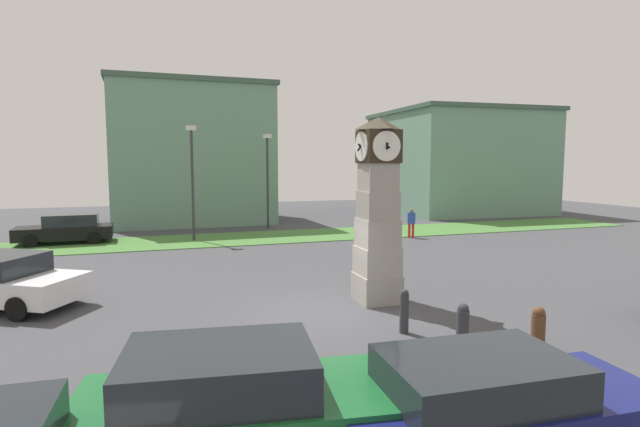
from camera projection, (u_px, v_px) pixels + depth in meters
ground_plane at (318, 312)px, 13.50m from camera, size 73.94×73.94×0.00m
clock_tower at (378, 215)px, 14.32m from camera, size 1.32×1.41×5.31m
bollard_near_tower at (538, 327)px, 10.91m from camera, size 0.30×0.30×0.92m
bollard_mid_row at (463, 323)px, 11.16m from camera, size 0.28×0.28×0.92m
bollard_far_row at (404, 311)px, 11.83m from camera, size 0.22×0.22×1.07m
car_near_tower at (238, 406)px, 6.65m from camera, size 4.70×2.48×1.63m
car_by_building at (492, 406)px, 6.78m from camera, size 4.61×2.15×1.47m
car_far_lot at (67, 229)px, 24.76m from camera, size 4.48×2.06×1.48m
car_silver_hatch at (2, 280)px, 13.89m from camera, size 4.58×3.84×1.50m
pedestrian_near_bench at (411, 221)px, 26.71m from camera, size 0.46×0.36×1.57m
street_lamp_near_road at (192, 174)px, 25.38m from camera, size 0.50×0.24×5.88m
street_lamp_far_side at (268, 174)px, 29.90m from camera, size 0.50×0.24×5.71m
warehouse_blue_far at (190, 154)px, 34.02m from camera, size 10.59×9.08×9.18m
storefront_low_left at (456, 162)px, 41.19m from camera, size 11.90×12.25×8.16m
grass_verge_far at (275, 237)px, 26.92m from camera, size 44.36×4.60×0.04m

